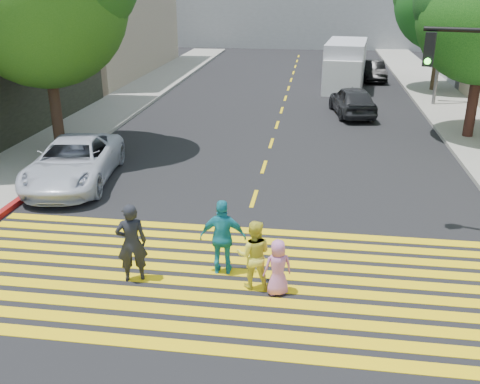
% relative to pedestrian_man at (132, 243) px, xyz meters
% --- Properties ---
extents(ground, '(120.00, 120.00, 0.00)m').
position_rel_pedestrian_man_xyz_m(ground, '(2.08, -0.94, -0.91)').
color(ground, black).
extents(sidewalk_left, '(3.00, 40.00, 0.15)m').
position_rel_pedestrian_man_xyz_m(sidewalk_left, '(-6.42, 21.06, -0.83)').
color(sidewalk_left, gray).
rests_on(sidewalk_left, ground).
extents(sidewalk_right, '(3.00, 60.00, 0.15)m').
position_rel_pedestrian_man_xyz_m(sidewalk_right, '(10.58, 14.06, -0.83)').
color(sidewalk_right, gray).
rests_on(sidewalk_right, ground).
extents(curb_red, '(0.20, 8.00, 0.16)m').
position_rel_pedestrian_man_xyz_m(curb_red, '(-4.82, 5.06, -0.83)').
color(curb_red, maroon).
rests_on(curb_red, ground).
extents(crosswalk, '(13.40, 5.30, 0.01)m').
position_rel_pedestrian_man_xyz_m(crosswalk, '(2.08, 0.34, -0.90)').
color(crosswalk, yellow).
rests_on(crosswalk, ground).
extents(lane_line, '(0.12, 34.40, 0.01)m').
position_rel_pedestrian_man_xyz_m(lane_line, '(2.08, 21.56, -0.90)').
color(lane_line, yellow).
rests_on(lane_line, ground).
extents(pedestrian_man, '(0.77, 0.64, 1.81)m').
position_rel_pedestrian_man_xyz_m(pedestrian_man, '(0.00, 0.00, 0.00)').
color(pedestrian_man, black).
rests_on(pedestrian_man, ground).
extents(pedestrian_woman, '(0.80, 0.64, 1.56)m').
position_rel_pedestrian_man_xyz_m(pedestrian_woman, '(2.66, 0.08, -0.13)').
color(pedestrian_woman, yellow).
rests_on(pedestrian_woman, ground).
extents(pedestrian_child, '(0.71, 0.58, 1.24)m').
position_rel_pedestrian_man_xyz_m(pedestrian_child, '(3.19, -0.11, -0.29)').
color(pedestrian_child, '#C16EA7').
rests_on(pedestrian_child, ground).
extents(pedestrian_extra, '(1.06, 0.51, 1.77)m').
position_rel_pedestrian_man_xyz_m(pedestrian_extra, '(1.91, 0.59, -0.02)').
color(pedestrian_extra, teal).
rests_on(pedestrian_extra, ground).
extents(white_sedan, '(3.07, 5.43, 1.43)m').
position_rel_pedestrian_man_xyz_m(white_sedan, '(-3.89, 5.64, -0.19)').
color(white_sedan, silver).
rests_on(white_sedan, ground).
extents(dark_car_near, '(2.39, 4.46, 1.44)m').
position_rel_pedestrian_man_xyz_m(dark_car_near, '(5.56, 16.49, -0.19)').
color(dark_car_near, black).
rests_on(dark_car_near, ground).
extents(silver_car, '(2.15, 4.80, 1.37)m').
position_rel_pedestrian_man_xyz_m(silver_car, '(5.27, 28.86, -0.22)').
color(silver_car, gray).
rests_on(silver_car, ground).
extents(dark_car_parked, '(1.60, 3.99, 1.29)m').
position_rel_pedestrian_man_xyz_m(dark_car_parked, '(7.39, 26.60, -0.26)').
color(dark_car_parked, black).
rests_on(dark_car_parked, ground).
extents(white_van, '(2.81, 6.11, 2.79)m').
position_rel_pedestrian_man_xyz_m(white_van, '(5.43, 23.52, 0.42)').
color(white_van, silver).
rests_on(white_van, ground).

